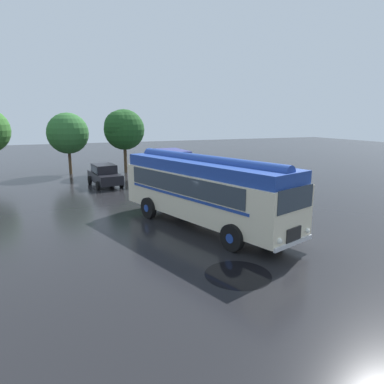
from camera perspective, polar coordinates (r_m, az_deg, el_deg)
name	(u,v)px	position (r m, az deg, el deg)	size (l,w,h in m)	color
ground_plane	(209,226)	(16.79, 2.85, -5.73)	(120.00, 120.00, 0.00)	black
vintage_bus	(204,188)	(16.35, 2.04, 0.65)	(5.42, 10.35, 3.49)	beige
car_near_left	(105,175)	(27.35, -14.36, 2.77)	(2.33, 4.37, 1.66)	black
car_mid_left	(145,173)	(27.58, -7.86, 3.12)	(1.99, 4.22, 1.66)	#144C28
box_van	(175,164)	(28.84, -2.81, 4.66)	(2.33, 5.77, 2.50)	navy
tree_left_of_centre	(67,133)	(33.73, -20.13, 9.25)	(3.73, 3.73, 5.65)	#4C3823
tree_centre	(123,129)	(33.34, -11.44, 10.30)	(3.80, 3.80, 5.98)	#4C3823
puddle_patch	(238,275)	(11.99, 7.65, -13.47)	(2.27, 2.27, 0.01)	black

